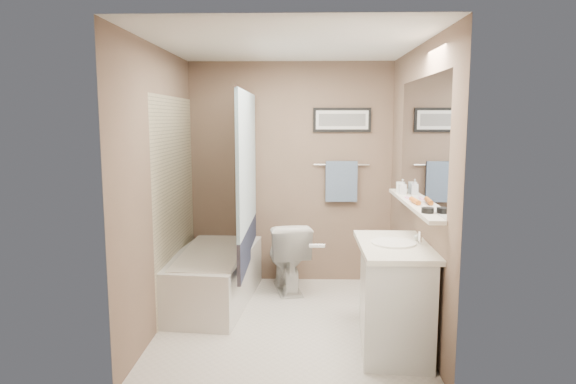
{
  "coord_description": "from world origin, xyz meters",
  "views": [
    {
      "loc": [
        0.13,
        -4.34,
        1.79
      ],
      "look_at": [
        0.0,
        0.15,
        1.15
      ],
      "focal_mm": 32.0,
      "sensor_mm": 36.0,
      "label": 1
    }
  ],
  "objects_px": {
    "bathtub": "(213,277)",
    "toilet": "(287,256)",
    "vanity": "(395,299)",
    "glass_jar": "(401,187)",
    "candle_bowl_near": "(428,210)",
    "hair_brush_front": "(415,201)",
    "soap_bottle": "(402,187)"
  },
  "relations": [
    {
      "from": "soap_bottle",
      "to": "toilet",
      "type": "bearing_deg",
      "value": 150.72
    },
    {
      "from": "hair_brush_front",
      "to": "candle_bowl_near",
      "type": "bearing_deg",
      "value": -90.0
    },
    {
      "from": "toilet",
      "to": "vanity",
      "type": "height_order",
      "value": "vanity"
    },
    {
      "from": "glass_jar",
      "to": "toilet",
      "type": "bearing_deg",
      "value": 154.59
    },
    {
      "from": "bathtub",
      "to": "toilet",
      "type": "xyz_separation_m",
      "value": [
        0.72,
        0.4,
        0.12
      ]
    },
    {
      "from": "vanity",
      "to": "candle_bowl_near",
      "type": "relative_size",
      "value": 10.0
    },
    {
      "from": "toilet",
      "to": "candle_bowl_near",
      "type": "height_order",
      "value": "candle_bowl_near"
    },
    {
      "from": "vanity",
      "to": "glass_jar",
      "type": "bearing_deg",
      "value": 82.26
    },
    {
      "from": "toilet",
      "to": "glass_jar",
      "type": "distance_m",
      "value": 1.42
    },
    {
      "from": "candle_bowl_near",
      "to": "glass_jar",
      "type": "distance_m",
      "value": 1.04
    },
    {
      "from": "soap_bottle",
      "to": "glass_jar",
      "type": "bearing_deg",
      "value": 90.0
    },
    {
      "from": "vanity",
      "to": "candle_bowl_near",
      "type": "bearing_deg",
      "value": -39.85
    },
    {
      "from": "bathtub",
      "to": "glass_jar",
      "type": "xyz_separation_m",
      "value": [
        1.79,
        -0.11,
        0.92
      ]
    },
    {
      "from": "candle_bowl_near",
      "to": "hair_brush_front",
      "type": "relative_size",
      "value": 0.41
    },
    {
      "from": "hair_brush_front",
      "to": "glass_jar",
      "type": "xyz_separation_m",
      "value": [
        0.0,
        0.62,
        0.03
      ]
    },
    {
      "from": "bathtub",
      "to": "candle_bowl_near",
      "type": "relative_size",
      "value": 16.67
    },
    {
      "from": "vanity",
      "to": "glass_jar",
      "type": "height_order",
      "value": "glass_jar"
    },
    {
      "from": "vanity",
      "to": "soap_bottle",
      "type": "xyz_separation_m",
      "value": [
        0.19,
        0.77,
        0.78
      ]
    },
    {
      "from": "hair_brush_front",
      "to": "soap_bottle",
      "type": "xyz_separation_m",
      "value": [
        0.0,
        0.53,
        0.05
      ]
    },
    {
      "from": "candle_bowl_near",
      "to": "hair_brush_front",
      "type": "bearing_deg",
      "value": 90.0
    },
    {
      "from": "bathtub",
      "to": "glass_jar",
      "type": "height_order",
      "value": "glass_jar"
    },
    {
      "from": "bathtub",
      "to": "candle_bowl_near",
      "type": "bearing_deg",
      "value": -27.11
    },
    {
      "from": "soap_bottle",
      "to": "hair_brush_front",
      "type": "bearing_deg",
      "value": -90.0
    },
    {
      "from": "candle_bowl_near",
      "to": "soap_bottle",
      "type": "xyz_separation_m",
      "value": [
        0.0,
        0.95,
        0.05
      ]
    },
    {
      "from": "vanity",
      "to": "soap_bottle",
      "type": "distance_m",
      "value": 1.11
    },
    {
      "from": "vanity",
      "to": "toilet",
      "type": "bearing_deg",
      "value": 127.14
    },
    {
      "from": "toilet",
      "to": "vanity",
      "type": "bearing_deg",
      "value": 111.58
    },
    {
      "from": "toilet",
      "to": "hair_brush_front",
      "type": "xyz_separation_m",
      "value": [
        1.07,
        -1.13,
        0.77
      ]
    },
    {
      "from": "hair_brush_front",
      "to": "glass_jar",
      "type": "bearing_deg",
      "value": 90.0
    },
    {
      "from": "toilet",
      "to": "hair_brush_front",
      "type": "relative_size",
      "value": 3.34
    },
    {
      "from": "bathtub",
      "to": "toilet",
      "type": "height_order",
      "value": "toilet"
    },
    {
      "from": "toilet",
      "to": "glass_jar",
      "type": "xyz_separation_m",
      "value": [
        1.07,
        -0.51,
        0.8
      ]
    }
  ]
}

